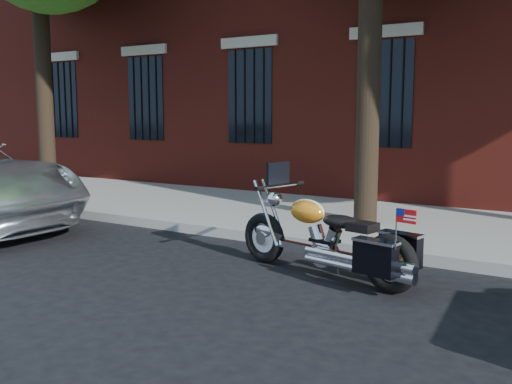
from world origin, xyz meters
The scene contains 4 objects.
ground centered at (0.00, 0.00, 0.00)m, with size 120.00×120.00×0.00m, color black.
curb centered at (0.00, 1.38, 0.07)m, with size 40.00×0.16×0.15m, color gray.
sidewalk centered at (0.00, 3.26, 0.07)m, with size 40.00×3.60×0.15m, color gray.
motorcycle centered at (1.12, 0.20, 0.43)m, with size 2.39×1.05×1.26m.
Camera 1 is at (3.66, -5.48, 1.83)m, focal length 40.00 mm.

